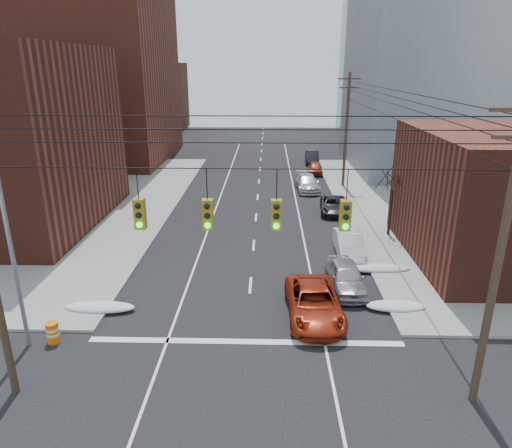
# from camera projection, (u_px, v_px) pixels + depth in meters

# --- Properties ---
(building_brick_tall) EXTENTS (24.00, 20.00, 30.00)m
(building_brick_tall) POSITION_uv_depth(u_px,v_px,m) (63.00, 35.00, 55.06)
(building_brick_tall) COLOR brown
(building_brick_tall) RESTS_ON ground
(building_brick_far) EXTENTS (22.00, 18.00, 12.00)m
(building_brick_far) POSITION_uv_depth(u_px,v_px,m) (120.00, 98.00, 82.61)
(building_brick_far) COLOR #532219
(building_brick_far) RESTS_ON ground
(building_office) EXTENTS (22.00, 20.00, 25.00)m
(building_office) POSITION_uv_depth(u_px,v_px,m) (457.00, 57.00, 50.98)
(building_office) COLOR gray
(building_office) RESTS_ON ground
(building_glass) EXTENTS (20.00, 18.00, 22.00)m
(building_glass) POSITION_uv_depth(u_px,v_px,m) (407.00, 69.00, 75.96)
(building_glass) COLOR gray
(building_glass) RESTS_ON ground
(utility_pole_right) EXTENTS (2.20, 0.28, 11.00)m
(utility_pole_right) POSITION_uv_depth(u_px,v_px,m) (500.00, 255.00, 14.84)
(utility_pole_right) COLOR #473323
(utility_pole_right) RESTS_ON ground
(utility_pole_far) EXTENTS (2.20, 0.28, 11.00)m
(utility_pole_far) POSITION_uv_depth(u_px,v_px,m) (346.00, 129.00, 44.09)
(utility_pole_far) COLOR #473323
(utility_pole_far) RESTS_ON ground
(traffic_signals) EXTENTS (17.00, 0.42, 2.02)m
(traffic_signals) POSITION_uv_depth(u_px,v_px,m) (242.00, 213.00, 14.57)
(traffic_signals) COLOR black
(traffic_signals) RESTS_ON ground
(street_light) EXTENTS (0.44, 0.44, 9.32)m
(street_light) POSITION_uv_depth(u_px,v_px,m) (7.00, 226.00, 18.20)
(street_light) COLOR gray
(street_light) RESTS_ON ground
(bare_tree) EXTENTS (2.09, 2.20, 4.93)m
(bare_tree) POSITION_uv_depth(u_px,v_px,m) (391.00, 205.00, 32.00)
(bare_tree) COLOR black
(bare_tree) RESTS_ON ground
(snow_nw) EXTENTS (3.50, 1.08, 0.42)m
(snow_nw) POSITION_uv_depth(u_px,v_px,m) (100.00, 307.00, 22.74)
(snow_nw) COLOR silver
(snow_nw) RESTS_ON ground
(snow_ne) EXTENTS (3.00, 1.08, 0.42)m
(snow_ne) POSITION_uv_depth(u_px,v_px,m) (396.00, 306.00, 22.85)
(snow_ne) COLOR silver
(snow_ne) RESTS_ON ground
(snow_east_far) EXTENTS (4.00, 1.08, 0.42)m
(snow_east_far) POSITION_uv_depth(u_px,v_px,m) (376.00, 268.00, 27.09)
(snow_east_far) COLOR silver
(snow_east_far) RESTS_ON ground
(red_pickup) EXTENTS (2.74, 5.57, 1.52)m
(red_pickup) POSITION_uv_depth(u_px,v_px,m) (314.00, 303.00, 22.05)
(red_pickup) COLOR maroon
(red_pickup) RESTS_ON ground
(parked_car_a) EXTENTS (2.05, 4.55, 1.52)m
(parked_car_a) POSITION_uv_depth(u_px,v_px,m) (346.00, 276.00, 24.79)
(parked_car_a) COLOR #A1A0A5
(parked_car_a) RESTS_ON ground
(parked_car_b) EXTENTS (1.68, 4.63, 1.52)m
(parked_car_b) POSITION_uv_depth(u_px,v_px,m) (349.00, 244.00, 29.24)
(parked_car_b) COLOR silver
(parked_car_b) RESTS_ON ground
(parked_car_c) EXTENTS (2.51, 4.77, 1.28)m
(parked_car_c) POSITION_uv_depth(u_px,v_px,m) (333.00, 205.00, 37.79)
(parked_car_c) COLOR black
(parked_car_c) RESTS_ON ground
(parked_car_d) EXTENTS (2.36, 5.26, 1.50)m
(parked_car_d) POSITION_uv_depth(u_px,v_px,m) (307.00, 183.00, 44.50)
(parked_car_d) COLOR #B9B8BD
(parked_car_d) RESTS_ON ground
(parked_car_e) EXTENTS (1.77, 3.94, 1.31)m
(parked_car_e) POSITION_uv_depth(u_px,v_px,m) (315.00, 168.00, 51.16)
(parked_car_e) COLOR maroon
(parked_car_e) RESTS_ON ground
(parked_car_f) EXTENTS (1.82, 4.71, 1.53)m
(parked_car_f) POSITION_uv_depth(u_px,v_px,m) (312.00, 157.00, 56.87)
(parked_car_f) COLOR black
(parked_car_f) RESTS_ON ground
(lot_car_a) EXTENTS (4.33, 1.79, 1.39)m
(lot_car_a) POSITION_uv_depth(u_px,v_px,m) (62.00, 204.00, 37.34)
(lot_car_a) COLOR white
(lot_car_a) RESTS_ON sidewalk_nw
(lot_car_b) EXTENTS (4.74, 2.34, 1.29)m
(lot_car_b) POSITION_uv_depth(u_px,v_px,m) (97.00, 193.00, 40.63)
(lot_car_b) COLOR #ACADB1
(lot_car_b) RESTS_ON sidewalk_nw
(lot_car_c) EXTENTS (4.51, 2.46, 1.24)m
(lot_car_c) POSITION_uv_depth(u_px,v_px,m) (55.00, 208.00, 36.71)
(lot_car_c) COLOR black
(lot_car_c) RESTS_ON sidewalk_nw
(lot_car_d) EXTENTS (4.88, 3.12, 1.55)m
(lot_car_d) POSITION_uv_depth(u_px,v_px,m) (78.00, 187.00, 42.39)
(lot_car_d) COLOR #AEAEB3
(lot_car_d) RESTS_ON sidewalk_nw
(construction_barrel) EXTENTS (0.70, 0.70, 0.97)m
(construction_barrel) POSITION_uv_depth(u_px,v_px,m) (53.00, 332.00, 20.08)
(construction_barrel) COLOR orange
(construction_barrel) RESTS_ON ground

